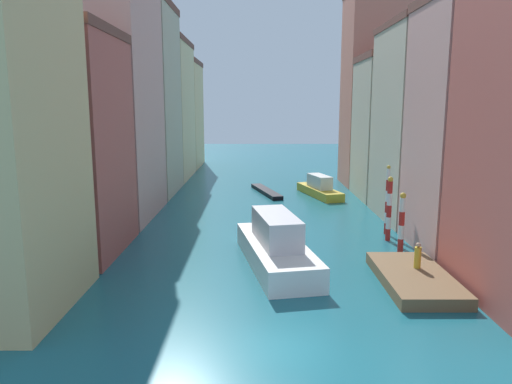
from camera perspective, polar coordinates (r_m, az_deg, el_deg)
name	(u,v)px	position (r m, az deg, el deg)	size (l,w,h in m)	color
ground_plane	(268,212)	(42.75, 1.42, -2.33)	(154.00, 154.00, 0.00)	#196070
building_left_1	(67,143)	(32.22, -21.50, 5.44)	(6.72, 8.66, 13.95)	#B25147
building_left_2	(112,83)	(41.85, -16.65, 12.22)	(6.72, 11.32, 22.08)	tan
building_left_3	(145,100)	(52.64, -13.03, 10.58)	(6.72, 10.45, 19.70)	#BCB299
building_left_4	(165,110)	(63.75, -10.66, 9.55)	(6.72, 12.19, 17.46)	beige
building_left_5	(180,114)	(75.35, -8.95, 9.09)	(6.72, 11.29, 15.94)	#DBB77A
building_right_1	(475,126)	(33.46, 24.53, 7.12)	(6.72, 7.64, 15.97)	tan
building_right_2	(427,123)	(41.61, 19.58, 7.73)	(6.72, 9.50, 15.77)	#BCB299
building_right_3	(394,127)	(50.58, 16.03, 7.37)	(6.72, 8.50, 14.22)	#BCB299
building_right_4	(376,90)	(58.54, 14.02, 11.66)	(6.72, 7.63, 22.12)	#C6705B
waterfront_dock	(416,278)	(27.05, 18.43, -9.67)	(3.47, 7.17, 0.63)	brown
person_on_dock	(420,256)	(27.51, 18.79, -7.23)	(0.36, 0.36, 1.41)	gold
mooring_pole_0	(404,222)	(31.95, 17.07, -3.40)	(0.39, 0.39, 3.88)	red
mooring_pole_1	(391,208)	(34.44, 15.69, -1.85)	(0.38, 0.38, 4.49)	red
mooring_pole_2	(389,199)	(36.11, 15.47, -0.86)	(0.28, 0.28, 5.06)	red
vaporetto_white	(278,246)	(28.40, 2.61, -6.44)	(4.90, 10.43, 3.07)	white
gondola_black	(268,191)	(51.59, 1.43, 0.07)	(3.28, 8.32, 0.41)	black
motorboat_0	(321,188)	(50.52, 7.73, 0.43)	(4.08, 8.23, 2.17)	gold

